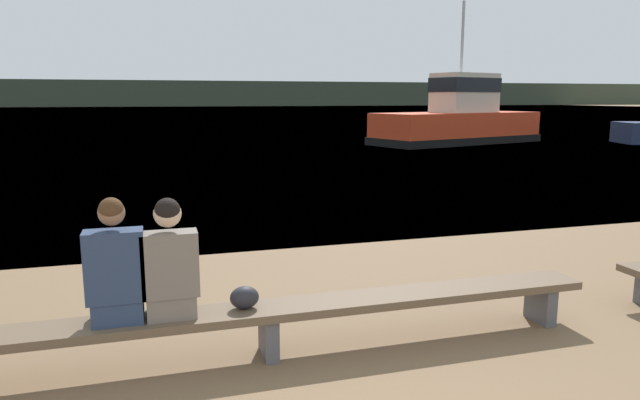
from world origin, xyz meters
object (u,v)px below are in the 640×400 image
at_px(person_right, 170,265).
at_px(shopping_bag, 244,297).
at_px(person_left, 115,269).
at_px(bench_main, 268,316).
at_px(tugboat_red, 458,121).

distance_m(person_right, shopping_bag, 0.69).
xyz_separation_m(person_left, shopping_bag, (1.02, 0.02, -0.35)).
height_order(person_right, shopping_bag, person_right).
relative_size(person_left, shopping_bag, 4.13).
distance_m(person_left, person_right, 0.42).
bearing_deg(bench_main, person_left, -179.96).
bearing_deg(person_left, bench_main, 0.04).
relative_size(bench_main, tugboat_red, 0.64).
bearing_deg(person_right, shopping_bag, 2.26).
distance_m(bench_main, person_left, 1.33).
bearing_deg(person_right, tugboat_red, 55.03).
bearing_deg(person_left, person_right, -0.03).
distance_m(bench_main, shopping_bag, 0.27).
height_order(shopping_bag, tugboat_red, tugboat_red).
height_order(bench_main, shopping_bag, shopping_bag).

